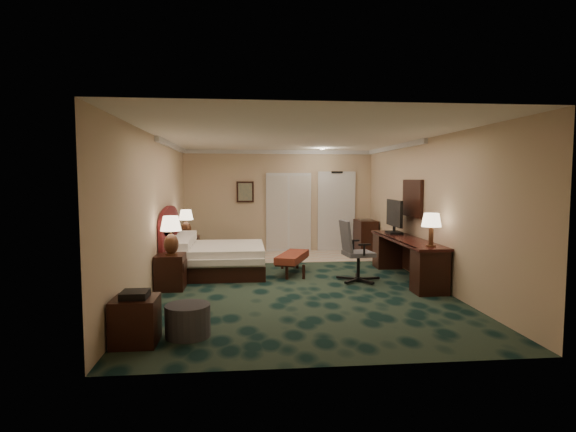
{
  "coord_description": "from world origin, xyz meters",
  "views": [
    {
      "loc": [
        -0.94,
        -8.17,
        1.93
      ],
      "look_at": [
        -0.07,
        0.6,
        1.21
      ],
      "focal_mm": 28.0,
      "sensor_mm": 36.0,
      "label": 1
    }
  ],
  "objects": [
    {
      "name": "desk_lamp",
      "position": [
        2.22,
        -0.9,
        1.08
      ],
      "size": [
        0.42,
        0.42,
        0.58
      ],
      "primitive_type": null,
      "rotation": [
        0.0,
        0.0,
        0.34
      ],
      "color": "black",
      "rests_on": "desk"
    },
    {
      "name": "closet_doors",
      "position": [
        0.25,
        3.71,
        1.05
      ],
      "size": [
        1.2,
        0.06,
        2.1
      ],
      "primitive_type": "cube",
      "color": "silver",
      "rests_on": "ground"
    },
    {
      "name": "lamp_near",
      "position": [
        -2.2,
        -0.26,
        0.96
      ],
      "size": [
        0.41,
        0.41,
        0.68
      ],
      "primitive_type": null,
      "rotation": [
        0.0,
        0.0,
        0.14
      ],
      "color": "black",
      "rests_on": "nightstand_near"
    },
    {
      "name": "desk_chair",
      "position": [
        1.21,
        0.04,
        0.58
      ],
      "size": [
        0.75,
        0.72,
        1.17
      ],
      "primitive_type": null,
      "rotation": [
        0.0,
        0.0,
        0.13
      ],
      "color": "#42434A",
      "rests_on": "ground"
    },
    {
      "name": "side_table",
      "position": [
        -2.22,
        -2.87,
        0.27
      ],
      "size": [
        0.51,
        0.51,
        0.55
      ],
      "primitive_type": "cube",
      "color": "black",
      "rests_on": "ground"
    },
    {
      "name": "headboard",
      "position": [
        -2.44,
        1.0,
        0.7
      ],
      "size": [
        0.12,
        2.0,
        1.4
      ],
      "primitive_type": null,
      "color": "#521514",
      "rests_on": "ground"
    },
    {
      "name": "wall_mirror",
      "position": [
        2.46,
        0.6,
        1.55
      ],
      "size": [
        0.05,
        0.95,
        0.75
      ],
      "primitive_type": "cube",
      "color": "white",
      "rests_on": "wall_right"
    },
    {
      "name": "nightstand_near",
      "position": [
        -2.23,
        -0.21,
        0.31
      ],
      "size": [
        0.49,
        0.56,
        0.61
      ],
      "primitive_type": "cube",
      "color": "black",
      "rests_on": "ground"
    },
    {
      "name": "crown_molding",
      "position": [
        0.0,
        0.0,
        2.65
      ],
      "size": [
        5.0,
        7.5,
        0.1
      ],
      "primitive_type": null,
      "color": "silver",
      "rests_on": "wall_back"
    },
    {
      "name": "tv",
      "position": [
        2.19,
        0.9,
        1.15
      ],
      "size": [
        0.1,
        0.92,
        0.71
      ],
      "primitive_type": "cube",
      "rotation": [
        0.0,
        0.0,
        -0.02
      ],
      "color": "black",
      "rests_on": "desk"
    },
    {
      "name": "wall_front",
      "position": [
        0.0,
        -3.75,
        1.35
      ],
      "size": [
        5.0,
        0.0,
        2.7
      ],
      "primitive_type": "cube",
      "color": "#C8B48A",
      "rests_on": "ground"
    },
    {
      "name": "minibar",
      "position": [
        2.22,
        3.2,
        0.43
      ],
      "size": [
        0.46,
        0.82,
        0.87
      ],
      "primitive_type": "cube",
      "color": "black",
      "rests_on": "ground"
    },
    {
      "name": "desk",
      "position": [
        2.18,
        0.16,
        0.4
      ],
      "size": [
        0.59,
        2.75,
        0.79
      ],
      "primitive_type": "cube",
      "color": "black",
      "rests_on": "ground"
    },
    {
      "name": "tile_patch",
      "position": [
        0.9,
        2.9,
        0.01
      ],
      "size": [
        3.2,
        1.7,
        0.01
      ],
      "primitive_type": "cube",
      "color": "beige",
      "rests_on": "ground"
    },
    {
      "name": "bed",
      "position": [
        -1.47,
        0.99,
        0.3
      ],
      "size": [
        1.86,
        1.73,
        0.59
      ],
      "primitive_type": "cube",
      "color": "white",
      "rests_on": "ground"
    },
    {
      "name": "lamp_far",
      "position": [
        -2.26,
        2.24,
        0.93
      ],
      "size": [
        0.36,
        0.36,
        0.62
      ],
      "primitive_type": null,
      "rotation": [
        0.0,
        0.0,
        -0.1
      ],
      "color": "black",
      "rests_on": "nightstand_far"
    },
    {
      "name": "bed_bench",
      "position": [
        0.04,
        0.87,
        0.21
      ],
      "size": [
        0.84,
        1.31,
        0.42
      ],
      "primitive_type": "cube",
      "rotation": [
        0.0,
        0.0,
        -0.36
      ],
      "color": "maroon",
      "rests_on": "ground"
    },
    {
      "name": "wall_right",
      "position": [
        2.5,
        0.0,
        1.35
      ],
      "size": [
        0.0,
        7.5,
        2.7
      ],
      "primitive_type": "cube",
      "color": "#C8B48A",
      "rests_on": "ground"
    },
    {
      "name": "entry_door",
      "position": [
        1.55,
        3.72,
        1.05
      ],
      "size": [
        1.02,
        0.06,
        2.18
      ],
      "primitive_type": "cube",
      "color": "silver",
      "rests_on": "ground"
    },
    {
      "name": "nightstand_far",
      "position": [
        -2.23,
        2.27,
        0.31
      ],
      "size": [
        0.5,
        0.57,
        0.62
      ],
      "primitive_type": "cube",
      "color": "black",
      "rests_on": "ground"
    },
    {
      "name": "wall_left",
      "position": [
        -2.5,
        0.0,
        1.35
      ],
      "size": [
        0.0,
        7.5,
        2.7
      ],
      "primitive_type": "cube",
      "color": "#C8B48A",
      "rests_on": "ground"
    },
    {
      "name": "wall_art",
      "position": [
        -0.9,
        3.71,
        1.6
      ],
      "size": [
        0.45,
        0.06,
        0.55
      ],
      "primitive_type": "cube",
      "color": "#586A61",
      "rests_on": "wall_back"
    },
    {
      "name": "ceiling",
      "position": [
        0.0,
        0.0,
        2.7
      ],
      "size": [
        5.0,
        7.5,
        0.0
      ],
      "primitive_type": "cube",
      "color": "white",
      "rests_on": "wall_back"
    },
    {
      "name": "wall_back",
      "position": [
        0.0,
        3.75,
        1.35
      ],
      "size": [
        5.0,
        0.0,
        2.7
      ],
      "primitive_type": "cube",
      "color": "#C8B48A",
      "rests_on": "ground"
    },
    {
      "name": "floor",
      "position": [
        0.0,
        0.0,
        0.0
      ],
      "size": [
        5.0,
        7.5,
        0.0
      ],
      "primitive_type": "cube",
      "color": "black",
      "rests_on": "ground"
    },
    {
      "name": "ottoman",
      "position": [
        -1.64,
        -2.68,
        0.2
      ],
      "size": [
        0.59,
        0.59,
        0.4
      ],
      "primitive_type": "cylinder",
      "rotation": [
        0.0,
        0.0,
        -0.07
      ],
      "color": "#2C2C31",
      "rests_on": "ground"
    }
  ]
}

